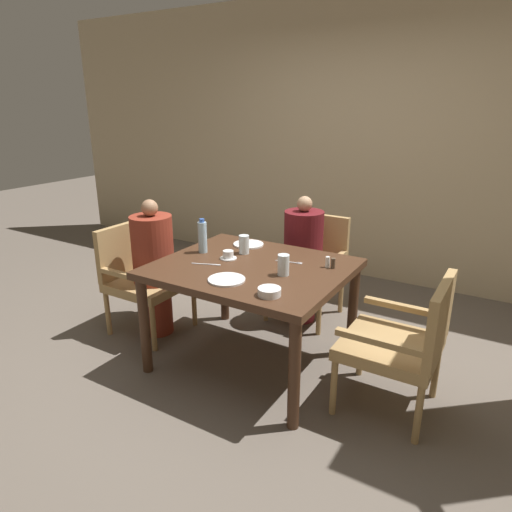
# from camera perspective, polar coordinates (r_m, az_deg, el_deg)

# --- Properties ---
(ground_plane) EXTENTS (16.00, 16.00, 0.00)m
(ground_plane) POSITION_cam_1_polar(r_m,az_deg,el_deg) (3.39, -0.48, -13.04)
(ground_plane) COLOR #60564C
(wall_back) EXTENTS (8.00, 0.06, 2.80)m
(wall_back) POSITION_cam_1_polar(r_m,az_deg,el_deg) (4.83, 13.15, 13.74)
(wall_back) COLOR tan
(wall_back) RESTS_ON ground_plane
(dining_table) EXTENTS (1.25, 1.07, 0.74)m
(dining_table) POSITION_cam_1_polar(r_m,az_deg,el_deg) (3.09, -0.51, -2.69)
(dining_table) COLOR #422819
(dining_table) RESTS_ON ground_plane
(chair_left_side) EXTENTS (0.55, 0.55, 0.86)m
(chair_left_side) POSITION_cam_1_polar(r_m,az_deg,el_deg) (3.77, -14.09, -2.15)
(chair_left_side) COLOR #A88451
(chair_left_side) RESTS_ON ground_plane
(diner_in_left_chair) EXTENTS (0.32, 0.32, 1.09)m
(diner_in_left_chair) POSITION_cam_1_polar(r_m,az_deg,el_deg) (3.64, -12.62, -1.32)
(diner_in_left_chair) COLOR maroon
(diner_in_left_chair) RESTS_ON ground_plane
(chair_far_side) EXTENTS (0.55, 0.55, 0.86)m
(chair_far_side) POSITION_cam_1_polar(r_m,az_deg,el_deg) (3.94, 6.70, -0.77)
(chair_far_side) COLOR #A88451
(chair_far_side) RESTS_ON ground_plane
(diner_in_far_chair) EXTENTS (0.32, 0.32, 1.07)m
(diner_in_far_chair) POSITION_cam_1_polar(r_m,az_deg,el_deg) (3.79, 5.86, -0.30)
(diner_in_far_chair) COLOR #5B1419
(diner_in_far_chair) RESTS_ON ground_plane
(chair_right_side) EXTENTS (0.55, 0.55, 0.86)m
(chair_right_side) POSITION_cam_1_polar(r_m,az_deg,el_deg) (2.82, 18.08, -9.92)
(chair_right_side) COLOR #A88451
(chair_right_side) RESTS_ON ground_plane
(plate_main_left) EXTENTS (0.23, 0.23, 0.01)m
(plate_main_left) POSITION_cam_1_polar(r_m,az_deg,el_deg) (2.81, -3.70, -2.96)
(plate_main_left) COLOR white
(plate_main_left) RESTS_ON dining_table
(plate_main_right) EXTENTS (0.23, 0.23, 0.01)m
(plate_main_right) POSITION_cam_1_polar(r_m,az_deg,el_deg) (3.49, -0.95, 1.48)
(plate_main_right) COLOR white
(plate_main_right) RESTS_ON dining_table
(teacup_with_saucer) EXTENTS (0.12, 0.12, 0.06)m
(teacup_with_saucer) POSITION_cam_1_polar(r_m,az_deg,el_deg) (3.18, -3.49, 0.08)
(teacup_with_saucer) COLOR white
(teacup_with_saucer) RESTS_ON dining_table
(bowl_small) EXTENTS (0.13, 0.13, 0.05)m
(bowl_small) POSITION_cam_1_polar(r_m,az_deg,el_deg) (2.59, 1.68, -4.49)
(bowl_small) COLOR white
(bowl_small) RESTS_ON dining_table
(water_bottle) EXTENTS (0.06, 0.06, 0.25)m
(water_bottle) POSITION_cam_1_polar(r_m,az_deg,el_deg) (3.31, -6.71, 2.40)
(water_bottle) COLOR #A3C6DB
(water_bottle) RESTS_ON dining_table
(glass_tall_near) EXTENTS (0.07, 0.07, 0.13)m
(glass_tall_near) POSITION_cam_1_polar(r_m,az_deg,el_deg) (3.28, -1.51, 1.45)
(glass_tall_near) COLOR silver
(glass_tall_near) RESTS_ON dining_table
(glass_tall_mid) EXTENTS (0.07, 0.07, 0.13)m
(glass_tall_mid) POSITION_cam_1_polar(r_m,az_deg,el_deg) (2.87, 3.45, -1.13)
(glass_tall_mid) COLOR silver
(glass_tall_mid) RESTS_ON dining_table
(salt_shaker) EXTENTS (0.03, 0.03, 0.07)m
(salt_shaker) POSITION_cam_1_polar(r_m,az_deg,el_deg) (3.05, 8.93, -0.74)
(salt_shaker) COLOR white
(salt_shaker) RESTS_ON dining_table
(pepper_shaker) EXTENTS (0.03, 0.03, 0.07)m
(pepper_shaker) POSITION_cam_1_polar(r_m,az_deg,el_deg) (3.04, 9.61, -0.90)
(pepper_shaker) COLOR #4C3D2D
(pepper_shaker) RESTS_ON dining_table
(fork_beside_plate) EXTENTS (0.19, 0.05, 0.00)m
(fork_beside_plate) POSITION_cam_1_polar(r_m,az_deg,el_deg) (3.12, 4.48, -0.79)
(fork_beside_plate) COLOR silver
(fork_beside_plate) RESTS_ON dining_table
(knife_beside_plate) EXTENTS (0.19, 0.08, 0.00)m
(knife_beside_plate) POSITION_cam_1_polar(r_m,az_deg,el_deg) (3.09, -6.07, -1.03)
(knife_beside_plate) COLOR silver
(knife_beside_plate) RESTS_ON dining_table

